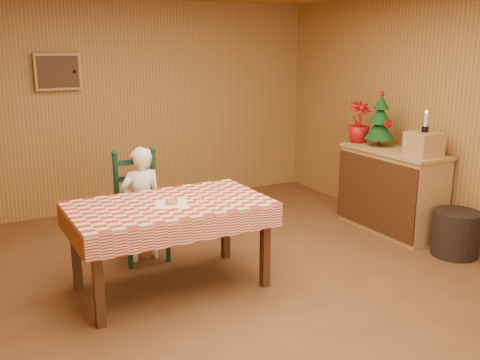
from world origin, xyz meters
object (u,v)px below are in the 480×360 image
object	(u,v)px
seated_child	(142,204)
storage_bin	(456,233)
crate	(424,144)
shelf_unit	(391,190)
christmas_tree	(380,121)
dining_table	(170,212)
ladder_chair	(140,209)

from	to	relation	value
seated_child	storage_bin	world-z (taller)	seated_child
seated_child	crate	world-z (taller)	crate
shelf_unit	christmas_tree	world-z (taller)	christmas_tree
shelf_unit	christmas_tree	distance (m)	0.79
dining_table	christmas_tree	xyz separation A→B (m)	(2.75, 0.45, 0.52)
dining_table	storage_bin	distance (m)	2.88
ladder_chair	storage_bin	distance (m)	3.14
dining_table	crate	size ratio (longest dim) A/B	5.52
crate	storage_bin	xyz separation A→B (m)	(0.01, -0.49, -0.83)
ladder_chair	dining_table	bearing A→B (deg)	-90.00
seated_child	shelf_unit	xyz separation A→B (m)	(2.74, -0.53, -0.10)
seated_child	christmas_tree	bearing A→B (deg)	174.23
shelf_unit	storage_bin	size ratio (longest dim) A/B	2.73
dining_table	shelf_unit	world-z (taller)	shelf_unit
ladder_chair	christmas_tree	bearing A→B (deg)	-6.94
ladder_chair	crate	distance (m)	2.97
christmas_tree	storage_bin	size ratio (longest dim) A/B	1.36
seated_child	shelf_unit	distance (m)	2.79
storage_bin	shelf_unit	bearing A→B (deg)	91.44
seated_child	christmas_tree	world-z (taller)	christmas_tree
shelf_unit	seated_child	bearing A→B (deg)	169.10
crate	storage_bin	bearing A→B (deg)	-88.38
ladder_chair	shelf_unit	size ratio (longest dim) A/B	0.87
crate	seated_child	bearing A→B (deg)	161.35
dining_table	crate	world-z (taller)	crate
christmas_tree	storage_bin	bearing A→B (deg)	-89.31
seated_child	shelf_unit	size ratio (longest dim) A/B	0.91
seated_child	christmas_tree	xyz separation A→B (m)	(2.75, -0.28, 0.65)
seated_child	crate	bearing A→B (deg)	161.35
dining_table	ladder_chair	size ratio (longest dim) A/B	1.53
seated_child	crate	distance (m)	2.94
dining_table	shelf_unit	size ratio (longest dim) A/B	1.34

